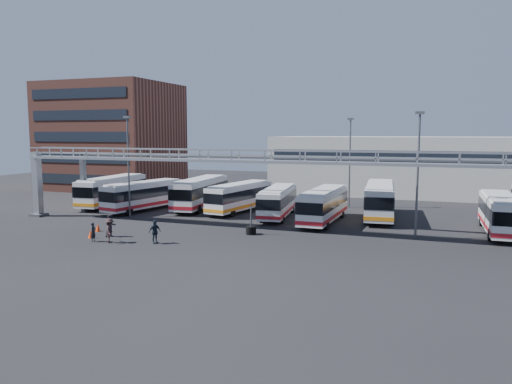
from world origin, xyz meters
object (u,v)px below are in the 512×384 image
(bus_2, at_px, (201,192))
(pedestrian_d, at_px, (155,232))
(light_pole_mid, at_px, (418,168))
(bus_5, at_px, (324,204))
(bus_4, at_px, (278,201))
(bus_0, at_px, (112,190))
(pedestrian_a, at_px, (93,232))
(bus_6, at_px, (380,199))
(light_pole_left, at_px, (128,161))
(bus_3, at_px, (240,196))
(pedestrian_c, at_px, (110,231))
(tire_stack, at_px, (251,229))
(bus_1, at_px, (144,195))
(cone_left, at_px, (91,234))
(pedestrian_b, at_px, (110,226))
(bus_8, at_px, (500,213))
(cone_right, at_px, (98,228))
(light_pole_back, at_px, (350,158))

(bus_2, relative_size, pedestrian_d, 6.33)
(light_pole_mid, height_order, bus_2, light_pole_mid)
(bus_5, bearing_deg, bus_4, 164.83)
(bus_0, distance_m, pedestrian_a, 19.96)
(light_pole_mid, relative_size, bus_6, 0.87)
(light_pole_left, height_order, pedestrian_d, light_pole_left)
(bus_3, relative_size, bus_4, 1.03)
(light_pole_left, xyz_separation_m, light_pole_mid, (28.00, -1.00, 0.00))
(pedestrian_c, height_order, tire_stack, tire_stack)
(bus_1, relative_size, cone_left, 15.33)
(bus_5, distance_m, pedestrian_d, 16.88)
(pedestrian_b, relative_size, tire_stack, 0.74)
(bus_0, xyz_separation_m, pedestrian_d, (15.46, -15.78, -0.99))
(light_pole_left, relative_size, bus_8, 0.94)
(bus_1, distance_m, bus_4, 15.24)
(bus_4, distance_m, pedestrian_a, 18.90)
(bus_3, bearing_deg, bus_8, 1.43)
(pedestrian_c, xyz_separation_m, cone_right, (-3.80, 3.42, -0.62))
(bus_6, bearing_deg, tire_stack, -133.39)
(bus_8, distance_m, pedestrian_d, 28.77)
(cone_right, bearing_deg, bus_1, 103.49)
(light_pole_left, relative_size, bus_3, 0.97)
(pedestrian_d, bearing_deg, bus_6, -17.81)
(tire_stack, bearing_deg, pedestrian_c, -143.27)
(pedestrian_c, distance_m, cone_left, 2.74)
(light_pole_left, relative_size, cone_right, 15.13)
(bus_0, height_order, pedestrian_b, bus_0)
(bus_4, distance_m, cone_right, 17.61)
(bus_4, relative_size, bus_6, 0.88)
(bus_8, relative_size, pedestrian_b, 5.96)
(light_pole_left, bearing_deg, cone_right, -75.66)
(cone_left, height_order, tire_stack, tire_stack)
(pedestrian_c, xyz_separation_m, pedestrian_d, (3.43, 0.98, -0.04))
(tire_stack, bearing_deg, bus_6, 52.31)
(pedestrian_d, height_order, tire_stack, tire_stack)
(bus_2, distance_m, pedestrian_a, 18.44)
(bus_8, height_order, pedestrian_b, bus_8)
(pedestrian_a, bearing_deg, pedestrian_c, -93.10)
(bus_8, xyz_separation_m, pedestrian_c, (-28.86, -14.40, -0.85))
(light_pole_mid, distance_m, pedestrian_a, 26.28)
(pedestrian_a, distance_m, pedestrian_c, 1.48)
(light_pole_mid, bearing_deg, cone_left, -159.71)
(bus_6, bearing_deg, bus_0, 178.11)
(bus_2, distance_m, bus_4, 10.24)
(bus_3, xyz_separation_m, bus_4, (4.93, -1.91, -0.04))
(light_pole_back, relative_size, bus_1, 0.94)
(bus_0, distance_m, bus_1, 5.77)
(pedestrian_c, bearing_deg, cone_left, 37.72)
(light_pole_mid, bearing_deg, bus_1, 170.34)
(bus_5, height_order, pedestrian_b, bus_5)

